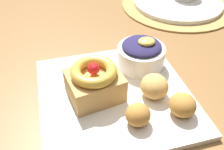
# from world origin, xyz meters

# --- Properties ---
(dining_table) EXTENTS (1.50, 0.92, 0.73)m
(dining_table) POSITION_xyz_m (0.00, 0.00, 0.64)
(dining_table) COLOR brown
(dining_table) RESTS_ON ground_plane
(woven_placemat) EXTENTS (0.35, 0.35, 0.00)m
(woven_placemat) POSITION_xyz_m (0.28, 0.27, 0.73)
(woven_placemat) COLOR #AD894C
(woven_placemat) RESTS_ON dining_table
(front_plate) EXTENTS (0.28, 0.28, 0.01)m
(front_plate) POSITION_xyz_m (-0.02, -0.08, 0.74)
(front_plate) COLOR white
(front_plate) RESTS_ON dining_table
(cake_slice) EXTENTS (0.11, 0.09, 0.07)m
(cake_slice) POSITION_xyz_m (-0.05, -0.07, 0.78)
(cake_slice) COLOR tan
(cake_slice) RESTS_ON front_plate
(berry_ramekin) EXTENTS (0.10, 0.10, 0.07)m
(berry_ramekin) POSITION_xyz_m (0.06, -0.01, 0.77)
(berry_ramekin) COLOR white
(berry_ramekin) RESTS_ON front_plate
(fritter_front) EXTENTS (0.05, 0.05, 0.04)m
(fritter_front) POSITION_xyz_m (0.08, -0.16, 0.76)
(fritter_front) COLOR #BC7F38
(fritter_front) RESTS_ON front_plate
(fritter_middle) EXTENTS (0.05, 0.05, 0.04)m
(fritter_middle) POSITION_xyz_m (0.05, -0.10, 0.76)
(fritter_middle) COLOR tan
(fritter_middle) RESTS_ON front_plate
(fritter_back) EXTENTS (0.04, 0.04, 0.04)m
(fritter_back) POSITION_xyz_m (0.00, -0.16, 0.76)
(fritter_back) COLOR #BC7F38
(fritter_back) RESTS_ON front_plate
(back_plate) EXTENTS (0.27, 0.27, 0.01)m
(back_plate) POSITION_xyz_m (0.28, 0.27, 0.74)
(back_plate) COLOR white
(back_plate) RESTS_ON woven_placemat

